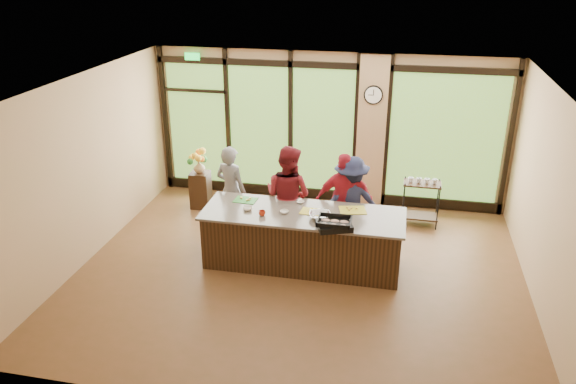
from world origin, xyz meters
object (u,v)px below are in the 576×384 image
at_px(roasting_pan, 334,226).
at_px(flower_stand, 201,190).
at_px(cook_left, 231,190).
at_px(cook_right, 351,202).
at_px(bar_cart, 421,197).
at_px(island_base, 303,240).

distance_m(roasting_pan, flower_stand, 3.74).
height_order(cook_left, cook_right, cook_left).
xyz_separation_m(cook_left, cook_right, (2.12, -0.01, -0.02)).
relative_size(cook_left, bar_cart, 1.78).
relative_size(cook_right, roasting_pan, 3.22).
xyz_separation_m(cook_right, roasting_pan, (-0.12, -1.27, 0.16)).
relative_size(roasting_pan, bar_cart, 0.54).
xyz_separation_m(cook_right, flower_stand, (-3.06, 0.95, -0.44)).
bearing_deg(flower_stand, roasting_pan, -40.15).
relative_size(island_base, cook_right, 1.93).
distance_m(island_base, bar_cart, 2.65).
distance_m(island_base, roasting_pan, 0.88).
bearing_deg(cook_right, island_base, 36.41).
relative_size(cook_left, flower_stand, 2.25).
height_order(cook_right, flower_stand, cook_right).
bearing_deg(roasting_pan, cook_right, 63.93).
bearing_deg(cook_left, flower_stand, -26.60).
relative_size(flower_stand, bar_cart, 0.79).
height_order(cook_right, roasting_pan, cook_right).
xyz_separation_m(cook_left, bar_cart, (3.32, 1.03, -0.27)).
xyz_separation_m(flower_stand, bar_cart, (4.26, 0.09, 0.19)).
relative_size(roasting_pan, flower_stand, 0.68).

